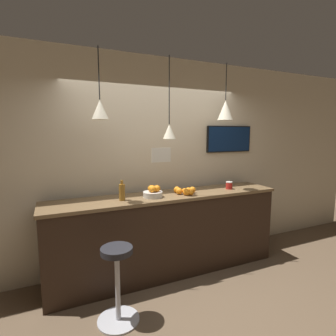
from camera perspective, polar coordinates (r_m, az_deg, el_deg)
name	(u,v)px	position (r m, az deg, el deg)	size (l,w,h in m)	color
ground_plane	(193,301)	(3.30, 5.54, -26.81)	(14.00, 14.00, 0.00)	brown
back_wall	(156,162)	(3.74, -2.53, 1.23)	(8.00, 0.06, 2.90)	beige
service_counter	(168,233)	(3.60, 0.00, -14.06)	(3.11, 0.59, 1.07)	black
bar_stool	(117,277)	(2.82, -10.96, -22.33)	(0.42, 0.42, 0.77)	#B7B7BC
fruit_bowl	(153,192)	(3.29, -3.29, -5.25)	(0.24, 0.24, 0.15)	beige
orange_pile	(185,191)	(3.47, 3.74, -5.02)	(0.28, 0.28, 0.09)	orange
juice_bottle	(122,192)	(3.17, -9.98, -5.14)	(0.07, 0.07, 0.24)	olive
spread_jar	(229,185)	(3.86, 13.15, -3.70)	(0.09, 0.09, 0.11)	red
pendant_lamp_left	(100,109)	(3.07, -14.58, 12.28)	(0.19, 0.19, 0.78)	black
pendant_lamp_middle	(169,131)	(3.31, 0.27, 8.15)	(0.16, 0.16, 1.01)	black
pendant_lamp_right	(225,110)	(3.75, 12.38, 12.21)	(0.21, 0.21, 0.76)	black
mounted_tv	(229,139)	(4.27, 13.15, 6.16)	(0.81, 0.04, 0.41)	black
hanging_menu_board	(161,155)	(3.09, -1.47, 2.85)	(0.24, 0.01, 0.17)	silver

